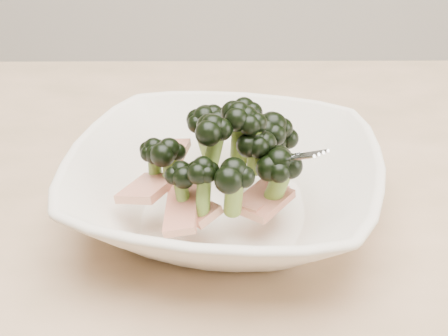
{
  "coord_description": "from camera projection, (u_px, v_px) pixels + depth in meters",
  "views": [
    {
      "loc": [
        0.01,
        -0.45,
        1.06
      ],
      "look_at": [
        0.01,
        0.01,
        0.8
      ],
      "focal_mm": 50.0,
      "sensor_mm": 36.0,
      "label": 1
    }
  ],
  "objects": [
    {
      "name": "dining_table",
      "position": [
        211.0,
        306.0,
        0.6
      ],
      "size": [
        1.2,
        0.8,
        0.75
      ],
      "color": "tan",
      "rests_on": "ground"
    },
    {
      "name": "broccoli_dish",
      "position": [
        225.0,
        181.0,
        0.53
      ],
      "size": [
        0.31,
        0.31,
        0.12
      ],
      "color": "silver",
      "rests_on": "dining_table"
    }
  ]
}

